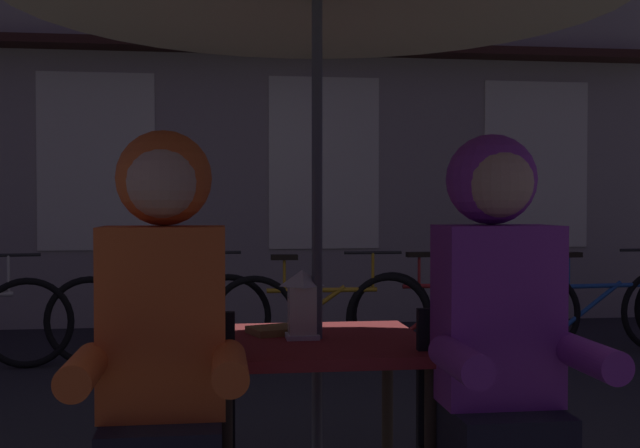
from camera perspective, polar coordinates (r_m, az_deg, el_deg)
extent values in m
cube|color=maroon|center=(2.65, -0.22, -8.74)|extent=(0.72, 0.72, 0.04)
cylinder|color=#2D2319|center=(3.02, -7.02, -14.69)|extent=(0.04, 0.04, 0.70)
cylinder|color=#2D2319|center=(3.09, 4.94, -14.33)|extent=(0.04, 0.04, 0.70)
cylinder|color=#4C4C51|center=(2.61, -0.22, 0.00)|extent=(0.04, 0.04, 2.25)
cube|color=white|center=(2.65, -1.33, -8.16)|extent=(0.11, 0.11, 0.02)
cube|color=white|center=(2.64, -1.33, -6.28)|extent=(0.09, 0.09, 0.16)
pyramid|color=white|center=(2.63, -1.33, -3.96)|extent=(0.11, 0.11, 0.06)
cube|color=black|center=(2.40, -11.10, -11.36)|extent=(0.40, 0.03, 0.42)
cube|color=black|center=(2.53, 11.59, -10.71)|extent=(0.40, 0.03, 0.42)
cube|color=black|center=(2.26, -11.40, -15.63)|extent=(0.32, 0.36, 0.16)
cube|color=#E05B23|center=(2.22, -11.37, -6.90)|extent=(0.34, 0.22, 0.52)
cylinder|color=#E05B23|center=(2.01, -6.60, -10.35)|extent=(0.09, 0.30, 0.09)
cylinder|color=#E05B23|center=(2.04, -16.93, -10.24)|extent=(0.09, 0.30, 0.09)
sphere|color=tan|center=(2.20, -11.42, 3.08)|extent=(0.21, 0.21, 0.21)
sphere|color=#E05B23|center=(2.25, -11.33, 3.30)|extent=(0.27, 0.27, 0.27)
cube|color=black|center=(2.39, 13.06, -14.65)|extent=(0.32, 0.36, 0.16)
cube|color=purple|center=(2.36, 12.77, -6.42)|extent=(0.34, 0.22, 0.52)
cylinder|color=purple|center=(2.24, 19.11, -9.20)|extent=(0.09, 0.30, 0.09)
cylinder|color=purple|center=(2.11, 10.18, -9.82)|extent=(0.09, 0.30, 0.09)
sphere|color=tan|center=(2.34, 12.82, 2.98)|extent=(0.21, 0.21, 0.21)
sphere|color=purple|center=(2.38, 12.41, 3.19)|extent=(0.27, 0.27, 0.27)
cube|color=#9E9389|center=(8.22, -7.88, 14.87)|extent=(10.00, 0.60, 6.20)
cube|color=#EAE5C6|center=(7.78, -16.02, 4.41)|extent=(1.10, 0.02, 1.70)
cube|color=#EAE5C6|center=(7.76, 0.31, 4.47)|extent=(1.10, 0.02, 1.70)
cube|color=#EAE5C6|center=(8.35, 15.49, 4.21)|extent=(1.10, 0.02, 1.70)
cube|color=#331914|center=(7.69, -7.90, 12.75)|extent=(9.00, 0.36, 0.08)
torus|color=black|center=(6.09, -20.60, -6.78)|extent=(0.66, 0.15, 0.66)
cylinder|color=#ADA89E|center=(6.06, -21.79, -3.45)|extent=(0.02, 0.02, 0.28)
cylinder|color=black|center=(6.05, -21.80, -2.13)|extent=(0.44, 0.09, 0.02)
torus|color=black|center=(6.03, -6.71, -6.76)|extent=(0.66, 0.08, 0.66)
torus|color=black|center=(6.06, -16.45, -6.78)|extent=(0.66, 0.08, 0.66)
cylinder|color=#1E4C93|center=(6.00, -11.60, -4.77)|extent=(0.84, 0.08, 0.04)
cylinder|color=#1E4C93|center=(6.02, -12.76, -6.49)|extent=(0.61, 0.07, 0.44)
cylinder|color=#1E4C93|center=(6.00, -14.34, -3.63)|extent=(0.02, 0.02, 0.24)
cube|color=black|center=(5.99, -14.35, -2.39)|extent=(0.20, 0.09, 0.04)
cylinder|color=#1E4C93|center=(5.99, -7.89, -3.42)|extent=(0.02, 0.02, 0.28)
cylinder|color=black|center=(5.98, -7.89, -2.08)|extent=(0.44, 0.05, 0.02)
torus|color=black|center=(6.00, 5.03, -6.80)|extent=(0.66, 0.06, 0.66)
torus|color=black|center=(5.88, -4.81, -6.97)|extent=(0.66, 0.06, 0.66)
cylinder|color=#B78419|center=(5.89, 0.16, -4.85)|extent=(0.84, 0.05, 0.04)
cylinder|color=#B78419|center=(5.90, -1.03, -6.61)|extent=(0.61, 0.04, 0.44)
cylinder|color=#B78419|center=(5.86, -2.62, -3.71)|extent=(0.02, 0.02, 0.24)
cube|color=black|center=(5.84, -2.62, -2.44)|extent=(0.20, 0.08, 0.04)
cylinder|color=#B78419|center=(5.94, 3.88, -3.44)|extent=(0.02, 0.02, 0.28)
cylinder|color=black|center=(5.93, 3.88, -2.10)|extent=(0.44, 0.03, 0.02)
torus|color=black|center=(6.53, 13.97, -6.17)|extent=(0.66, 0.08, 0.66)
torus|color=black|center=(6.19, 5.24, -6.55)|extent=(0.66, 0.08, 0.66)
cylinder|color=maroon|center=(6.31, 9.73, -4.45)|extent=(0.84, 0.07, 0.04)
cylinder|color=maroon|center=(6.30, 8.67, -6.12)|extent=(0.61, 0.06, 0.44)
cylinder|color=maroon|center=(6.21, 7.25, -3.42)|extent=(0.02, 0.02, 0.24)
cube|color=black|center=(6.20, 7.25, -2.22)|extent=(0.20, 0.09, 0.04)
cylinder|color=maroon|center=(6.44, 12.99, -3.09)|extent=(0.02, 0.02, 0.28)
cylinder|color=black|center=(6.43, 13.00, -1.85)|extent=(0.44, 0.04, 0.02)
torus|color=black|center=(6.37, 15.90, -6.38)|extent=(0.66, 0.11, 0.66)
cylinder|color=#1E4C93|center=(6.59, 19.84, -4.26)|extent=(0.84, 0.11, 0.04)
cylinder|color=#1E4C93|center=(6.55, 18.91, -5.89)|extent=(0.61, 0.09, 0.44)
cylinder|color=#1E4C93|center=(6.44, 17.69, -3.31)|extent=(0.02, 0.02, 0.24)
cube|color=black|center=(6.43, 17.70, -2.15)|extent=(0.21, 0.10, 0.04)
cube|color=olive|center=(2.75, -3.00, -7.73)|extent=(0.24, 0.20, 0.02)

